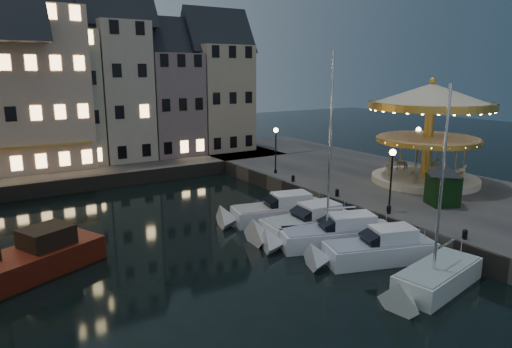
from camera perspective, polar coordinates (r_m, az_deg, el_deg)
ground at (r=27.09m, az=7.34°, el=-10.07°), size 160.00×160.00×0.00m
quay_east at (r=40.40m, az=17.40°, el=-1.89°), size 16.00×56.00×1.30m
quay_north at (r=48.82m, az=-21.96°, el=0.23°), size 44.00×12.00×1.30m
quaywall_e at (r=34.86m, az=8.76°, el=-3.74°), size 0.15×44.00×1.30m
quaywall_n at (r=43.48m, az=-17.92°, el=-0.91°), size 48.00×0.15×1.30m
streetlamp_b at (r=31.43m, az=16.59°, el=0.39°), size 0.44×0.44×4.17m
streetlamp_c at (r=41.40m, az=2.49°, el=3.80°), size 0.44×0.44×4.17m
streetlamp_d at (r=44.41m, az=19.53°, el=3.69°), size 0.44×0.44×4.17m
bollard_a at (r=28.14m, az=24.66°, el=-6.80°), size 0.30×0.30×0.57m
bollard_b at (r=31.27m, az=16.26°, el=-4.23°), size 0.30×0.30×0.57m
bollard_c at (r=34.63m, az=10.11°, el=-2.26°), size 0.30×0.30×0.57m
bollard_d at (r=38.74m, az=4.66°, el=-0.50°), size 0.30×0.30×0.57m
townhouse_nc at (r=49.83m, az=-23.18°, el=9.82°), size 6.82×8.00×14.80m
townhouse_nd at (r=51.06m, az=-16.76°, el=10.91°), size 5.50×8.00×15.80m
townhouse_ne at (r=52.85m, az=-10.89°, el=9.63°), size 6.16×8.00×12.80m
townhouse_nf at (r=55.32m, az=-4.97°, el=10.46°), size 6.82×8.00×13.80m
motorboat_a at (r=24.21m, az=21.18°, el=-12.37°), size 6.58×3.14×10.81m
motorboat_b at (r=26.62m, az=14.41°, el=-9.32°), size 7.26×4.07×2.15m
motorboat_c at (r=28.38m, az=9.42°, el=-7.59°), size 8.07×4.52×10.85m
motorboat_d at (r=30.12m, az=6.06°, el=-6.35°), size 7.50×2.90×2.15m
motorboat_e at (r=32.57m, az=2.39°, el=-4.80°), size 7.95×3.81×2.15m
red_fishing_boat at (r=26.89m, az=-26.86°, el=-9.96°), size 8.73×6.08×6.19m
carousel at (r=40.01m, az=20.92°, el=6.99°), size 9.92×9.92×8.68m
ticket_kiosk at (r=34.04m, az=22.44°, el=-0.35°), size 2.89×2.89×3.38m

